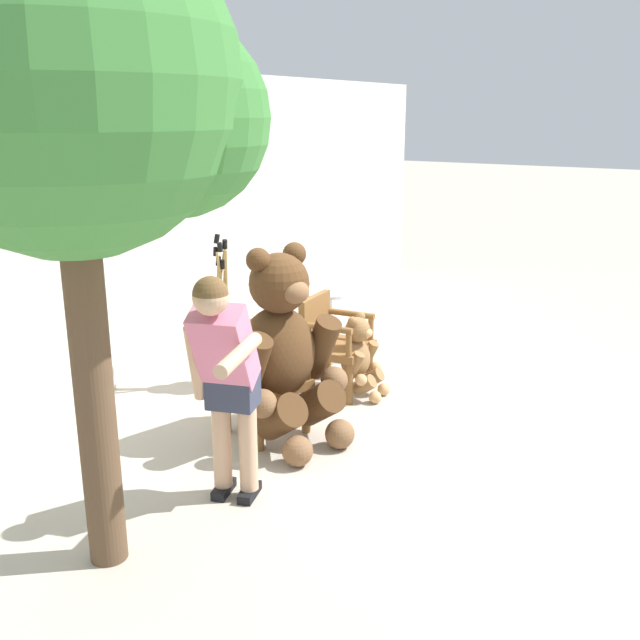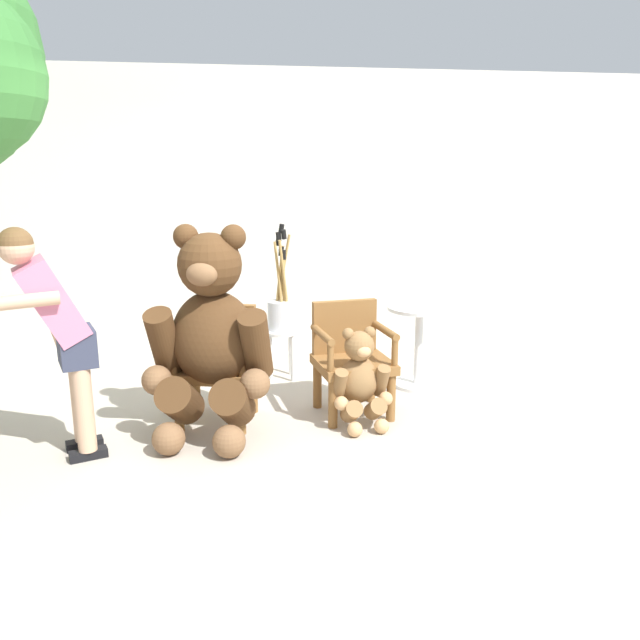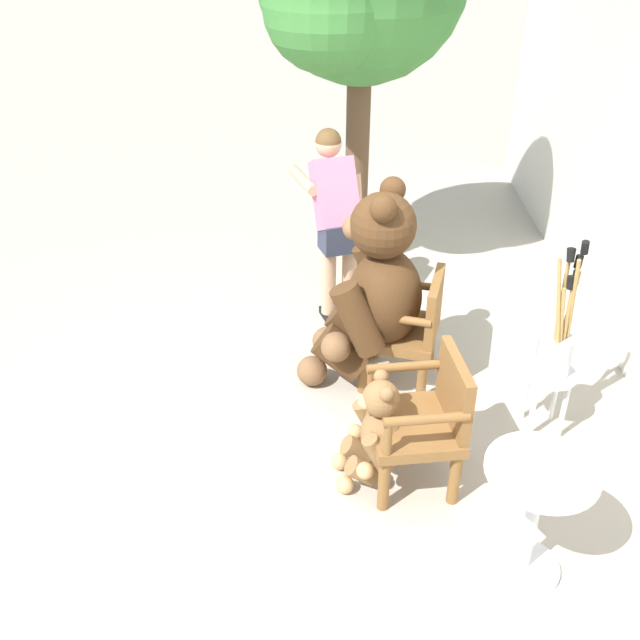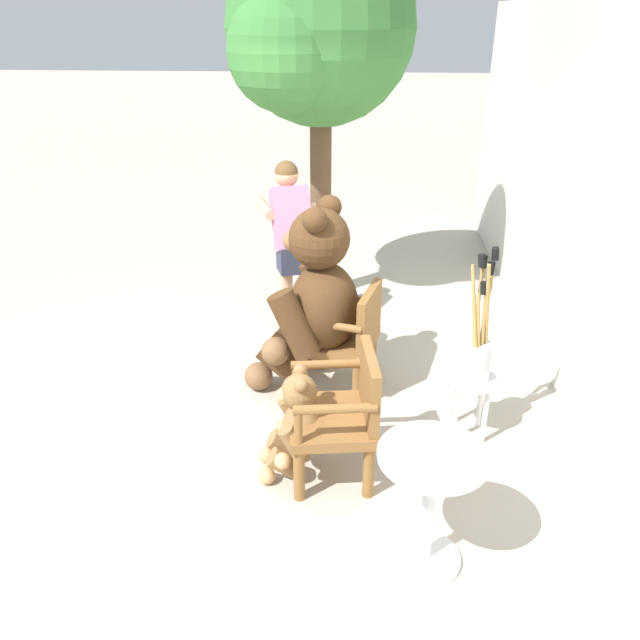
{
  "view_description": "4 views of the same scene",
  "coord_description": "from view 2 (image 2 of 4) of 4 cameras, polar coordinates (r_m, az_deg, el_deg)",
  "views": [
    {
      "loc": [
        -4.55,
        -2.59,
        2.41
      ],
      "look_at": [
        -0.12,
        0.37,
        0.86
      ],
      "focal_mm": 40.0,
      "sensor_mm": 36.0,
      "label": 1
    },
    {
      "loc": [
        -0.38,
        -3.88,
        1.88
      ],
      "look_at": [
        0.23,
        0.37,
        0.82
      ],
      "focal_mm": 35.0,
      "sensor_mm": 36.0,
      "label": 2
    },
    {
      "loc": [
        3.8,
        0.12,
        3.14
      ],
      "look_at": [
        -0.32,
        0.05,
        0.62
      ],
      "focal_mm": 40.0,
      "sensor_mm": 36.0,
      "label": 3
    },
    {
      "loc": [
        3.71,
        0.78,
        2.67
      ],
      "look_at": [
        -0.23,
        0.49,
        0.72
      ],
      "focal_mm": 35.0,
      "sensor_mm": 36.0,
      "label": 4
    }
  ],
  "objects": [
    {
      "name": "round_side_table",
      "position": [
        5.47,
        9.02,
        -1.55
      ],
      "size": [
        0.56,
        0.56,
        0.72
      ],
      "color": "silver",
      "rests_on": "ground"
    },
    {
      "name": "wooden_chair_right",
      "position": [
        4.85,
        2.85,
        -3.21
      ],
      "size": [
        0.63,
        0.59,
        0.86
      ],
      "color": "brown",
      "rests_on": "ground"
    },
    {
      "name": "teddy_bear_small",
      "position": [
        4.62,
        3.67,
        -5.35
      ],
      "size": [
        0.46,
        0.45,
        0.75
      ],
      "color": "olive",
      "rests_on": "ground"
    },
    {
      "name": "wooden_chair_left",
      "position": [
        4.77,
        -9.31,
        -3.68
      ],
      "size": [
        0.67,
        0.64,
        0.86
      ],
      "color": "brown",
      "rests_on": "ground"
    },
    {
      "name": "white_stool",
      "position": [
        5.64,
        -3.64,
        -1.91
      ],
      "size": [
        0.34,
        0.34,
        0.46
      ],
      "color": "silver",
      "rests_on": "ground"
    },
    {
      "name": "back_wall",
      "position": [
        6.31,
        -4.71,
        9.4
      ],
      "size": [
        10.0,
        0.16,
        2.8
      ],
      "primitive_type": "cube",
      "color": "silver",
      "rests_on": "ground"
    },
    {
      "name": "brush_bucket",
      "position": [
        5.57,
        -3.65,
        1.24
      ],
      "size": [
        0.22,
        0.22,
        0.94
      ],
      "color": "silver",
      "rests_on": "white_stool"
    },
    {
      "name": "teddy_bear_large",
      "position": [
        4.45,
        -9.95,
        -1.33
      ],
      "size": [
        0.94,
        0.94,
        1.5
      ],
      "color": "#4C3019",
      "rests_on": "ground"
    },
    {
      "name": "person_visitor",
      "position": [
        4.29,
        -22.99,
        -0.36
      ],
      "size": [
        0.72,
        0.65,
        1.53
      ],
      "color": "black",
      "rests_on": "ground"
    },
    {
      "name": "ground_plane",
      "position": [
        4.33,
        -2.34,
        -11.96
      ],
      "size": [
        60.0,
        60.0,
        0.0
      ],
      "primitive_type": "plane",
      "color": "#B2A899"
    }
  ]
}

